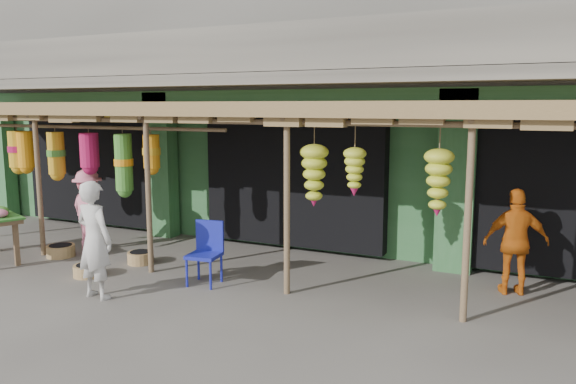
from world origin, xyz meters
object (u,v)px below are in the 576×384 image
at_px(person_front, 95,240).
at_px(person_shopper, 89,210).
at_px(person_vendor, 516,242).
at_px(blue_chair, 206,249).

xyz_separation_m(person_front, person_shopper, (-2.11, 2.00, -0.07)).
bearing_deg(person_shopper, person_vendor, -152.91).
relative_size(blue_chair, person_shopper, 0.62).
bearing_deg(person_vendor, person_shopper, -12.07).
distance_m(person_front, person_shopper, 2.91).
bearing_deg(person_front, person_shopper, -37.42).
height_order(blue_chair, person_shopper, person_shopper).
bearing_deg(blue_chair, person_shopper, 158.62).
relative_size(blue_chair, person_front, 0.57).
xyz_separation_m(blue_chair, person_shopper, (-3.16, 0.75, 0.24)).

